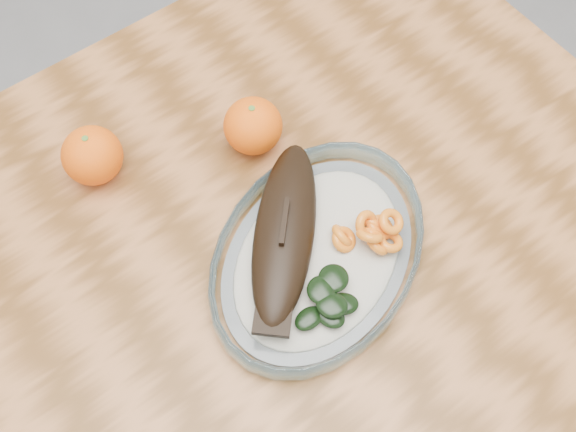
# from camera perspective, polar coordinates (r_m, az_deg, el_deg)

# --- Properties ---
(ground) EXTENTS (3.00, 3.00, 0.00)m
(ground) POSITION_cam_1_polar(r_m,az_deg,el_deg) (1.58, -3.46, -15.69)
(ground) COLOR slate
(ground) RESTS_ON ground
(dining_table) EXTENTS (1.20, 0.80, 0.75)m
(dining_table) POSITION_cam_1_polar(r_m,az_deg,el_deg) (0.96, -5.53, -6.81)
(dining_table) COLOR brown
(dining_table) RESTS_ON ground
(plated_meal) EXTENTS (0.76, 0.76, 0.08)m
(plated_meal) POSITION_cam_1_polar(r_m,az_deg,el_deg) (0.86, 2.28, -2.82)
(plated_meal) COLOR white
(plated_meal) RESTS_ON dining_table
(orange_left) EXTENTS (0.08, 0.08, 0.08)m
(orange_left) POSITION_cam_1_polar(r_m,az_deg,el_deg) (0.93, -15.21, 4.64)
(orange_left) COLOR #FF4205
(orange_left) RESTS_ON dining_table
(orange_right) EXTENTS (0.08, 0.08, 0.08)m
(orange_right) POSITION_cam_1_polar(r_m,az_deg,el_deg) (0.93, -2.79, 7.13)
(orange_right) COLOR #FF4205
(orange_right) RESTS_ON dining_table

